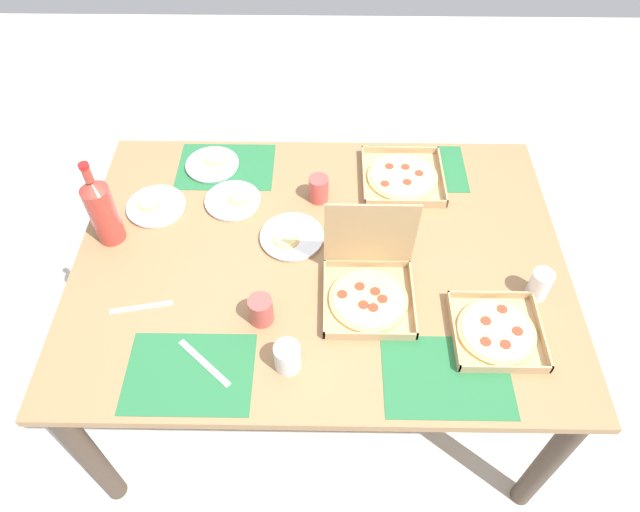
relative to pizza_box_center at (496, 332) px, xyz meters
The scene contains 20 objects.
ground_plane 0.96m from the pizza_box_center, 150.78° to the left, with size 6.00×6.00×0.00m, color beige.
dining_table 0.61m from the pizza_box_center, 150.78° to the left, with size 1.61×1.17×0.74m.
placemat_near_left 0.90m from the pizza_box_center, behind, with size 0.36×0.26×0.00m, color #236638.
placemat_near_right 0.22m from the pizza_box_center, 138.85° to the right, with size 0.36×0.26×0.00m, color #236638.
placemat_far_left 1.15m from the pizza_box_center, 140.59° to the left, with size 0.36×0.26×0.00m, color #236638.
placemat_far_right 0.75m from the pizza_box_center, 102.56° to the left, with size 0.36×0.26×0.00m, color #236638.
pizza_box_center is the anchor object (origin of this frame).
pizza_box_edge_far 0.70m from the pizza_box_center, 108.65° to the left, with size 0.29×0.29×0.04m.
pizza_box_corner_right 0.40m from the pizza_box_center, 159.60° to the left, with size 0.28×0.28×0.31m.
plate_near_right 1.18m from the pizza_box_center, 142.03° to the left, with size 0.20×0.20×0.03m.
plate_near_left 0.72m from the pizza_box_center, 149.50° to the left, with size 0.21×0.21×0.03m.
plate_far_right 1.22m from the pizza_box_center, 155.44° to the left, with size 0.21×0.21×0.03m.
plate_middle 0.99m from the pizza_box_center, 147.23° to the left, with size 0.20×0.20×0.03m.
soda_bottle 1.28m from the pizza_box_center, 163.30° to the left, with size 0.09×0.09×0.32m.
cup_clear_right 0.70m from the pizza_box_center, behind, with size 0.07×0.07×0.09m, color #BF4742.
cup_spare 0.21m from the pizza_box_center, 44.46° to the left, with size 0.07×0.07×0.10m, color silver.
cup_red 0.77m from the pizza_box_center, 133.52° to the left, with size 0.07×0.07×0.10m, color #BF4742.
cup_dark 0.62m from the pizza_box_center, 169.55° to the right, with size 0.07×0.07×0.09m, color silver.
knife_by_far_right 0.85m from the pizza_box_center, behind, with size 0.21×0.02×0.01m, color #B7B7BC.
fork_by_near_right 1.07m from the pizza_box_center, behind, with size 0.19×0.02×0.01m, color #B7B7BC.
Camera 1 is at (0.02, -1.21, 2.19)m, focal length 32.26 mm.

